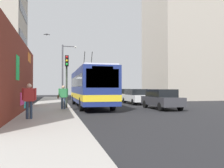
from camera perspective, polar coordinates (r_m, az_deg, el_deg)
ground_plane at (r=19.12m, az=-10.09°, el=-6.01°), size 80.00×80.00×0.00m
sidewalk_slab at (r=19.08m, az=-14.91°, el=-5.77°), size 48.00×3.20×0.15m
graffiti_wall at (r=15.38m, az=-21.75°, el=1.58°), size 14.37×0.32×4.69m
building_far_right at (r=36.84m, az=16.49°, el=9.50°), size 9.17×8.98×16.76m
city_bus at (r=20.77m, az=-5.37°, el=-0.52°), size 11.49×2.60×5.11m
parked_car_dark_gray at (r=18.94m, az=11.99°, el=-3.52°), size 4.44×1.80×1.58m
parked_car_white at (r=24.62m, az=5.82°, el=-2.96°), size 4.70×1.83×1.58m
parked_car_champagne at (r=29.83m, az=2.33°, el=-2.63°), size 4.51×1.78×1.58m
pedestrian_near_wall at (r=12.26m, az=-19.61°, el=-3.22°), size 0.23×0.69×1.74m
pedestrian_at_curb at (r=17.25m, az=-11.87°, el=-2.70°), size 0.23×0.76×1.71m
traffic_light at (r=18.40m, az=-11.02°, el=2.83°), size 0.49×0.28×4.08m
street_lamp at (r=26.82m, az=-11.61°, el=3.62°), size 0.44×1.68×6.41m
flying_pigeons at (r=22.43m, az=-15.66°, el=11.57°), size 0.32×0.56×0.13m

